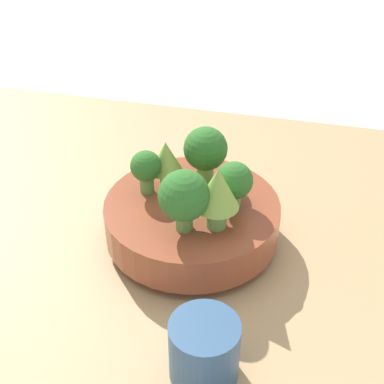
% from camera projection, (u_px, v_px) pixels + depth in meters
% --- Properties ---
extents(ground_plane, '(6.00, 6.00, 0.00)m').
position_uv_depth(ground_plane, '(183.00, 241.00, 0.84)').
color(ground_plane, silver).
extents(table, '(1.17, 0.78, 0.03)m').
position_uv_depth(table, '(183.00, 233.00, 0.83)').
color(table, tan).
rests_on(table, ground_plane).
extents(bowl, '(0.25, 0.25, 0.07)m').
position_uv_depth(bowl, '(192.00, 219.00, 0.78)').
color(bowl, brown).
rests_on(bowl, table).
extents(broccoli_floret_back, '(0.07, 0.07, 0.09)m').
position_uv_depth(broccoli_floret_back, '(184.00, 197.00, 0.68)').
color(broccoli_floret_back, '#609347').
rests_on(broccoli_floret_back, bowl).
extents(romanesco_piece_far, '(0.06, 0.06, 0.09)m').
position_uv_depth(romanesco_piece_far, '(218.00, 191.00, 0.68)').
color(romanesco_piece_far, '#6BA34C').
rests_on(romanesco_piece_far, bowl).
extents(broccoli_floret_front, '(0.07, 0.07, 0.09)m').
position_uv_depth(broccoli_floret_front, '(205.00, 150.00, 0.78)').
color(broccoli_floret_front, '#7AB256').
rests_on(broccoli_floret_front, bowl).
extents(broccoli_floret_left, '(0.05, 0.05, 0.07)m').
position_uv_depth(broccoli_floret_left, '(234.00, 182.00, 0.73)').
color(broccoli_floret_left, '#7AB256').
rests_on(broccoli_floret_left, bowl).
extents(romanesco_piece_near, '(0.05, 0.05, 0.07)m').
position_uv_depth(romanesco_piece_near, '(166.00, 158.00, 0.78)').
color(romanesco_piece_near, '#7AB256').
rests_on(romanesco_piece_near, bowl).
extents(broccoli_floret_right, '(0.05, 0.05, 0.07)m').
position_uv_depth(broccoli_floret_right, '(146.00, 168.00, 0.76)').
color(broccoli_floret_right, '#609347').
rests_on(broccoli_floret_right, bowl).
extents(cup, '(0.08, 0.08, 0.08)m').
position_uv_depth(cup, '(204.00, 350.00, 0.59)').
color(cup, '#33567F').
rests_on(cup, table).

